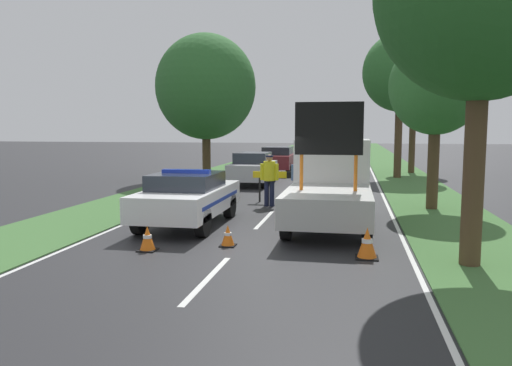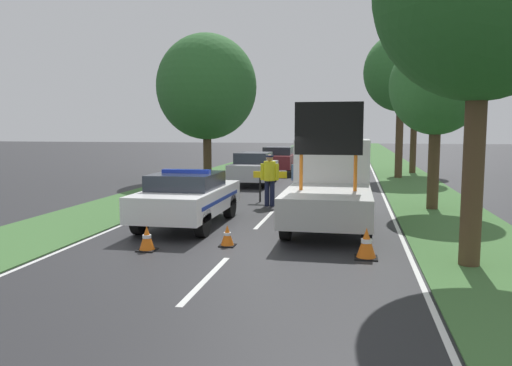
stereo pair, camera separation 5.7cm
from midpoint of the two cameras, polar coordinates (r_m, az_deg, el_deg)
name	(u,v)px [view 1 (the left image)]	position (r m, az deg, el deg)	size (l,w,h in m)	color
ground_plane	(246,239)	(12.28, -1.32, -6.46)	(160.00, 160.00, 0.00)	#28282B
lane_markings	(299,184)	(24.41, 4.84, -0.10)	(7.66, 58.69, 0.01)	silver
grass_verge_left	(229,169)	(32.79, -3.17, 1.56)	(3.03, 120.00, 0.03)	#427038
grass_verge_right	(399,172)	(31.95, 15.96, 1.20)	(3.03, 120.00, 0.03)	#427038
police_car	(188,197)	(14.00, -7.88, -1.60)	(1.93, 4.54, 1.58)	white
work_truck	(331,184)	(14.24, 8.41, -0.08)	(2.17, 5.39, 3.36)	white
road_barrier	(287,177)	(18.18, 3.44, 0.64)	(2.50, 0.08, 1.13)	black
police_officer	(269,176)	(17.30, 1.44, 0.85)	(0.65, 0.41, 1.80)	#191E38
pedestrian_civilian	(300,177)	(17.46, 4.95, 0.74)	(0.63, 0.40, 1.76)	brown
traffic_cone_near_police	(228,236)	(11.56, -3.38, -6.03)	(0.36, 0.36, 0.50)	black
traffic_cone_centre_front	(367,243)	(10.71, 12.43, -6.73)	(0.47, 0.47, 0.65)	black
traffic_cone_near_truck	(147,238)	(11.38, -12.44, -6.21)	(0.40, 0.40, 0.56)	black
queued_car_sedan_silver	(253,168)	(23.90, -0.40, 1.70)	(1.74, 4.16, 1.56)	#B2B2B7
queued_car_wagon_maroon	(278,160)	(29.81, 2.47, 2.70)	(1.84, 4.16, 1.61)	maroon
roadside_tree_near_left	(436,87)	(17.57, 19.81, 10.28)	(3.04, 3.04, 5.68)	#4C3823
roadside_tree_near_right	(414,86)	(31.58, 17.56, 10.54)	(3.11, 3.11, 6.91)	#4C3823
roadside_tree_mid_left	(206,87)	(26.46, -5.83, 10.85)	(5.19, 5.19, 7.57)	#4C3823
roadside_tree_far_left	(400,73)	(28.32, 16.10, 12.01)	(3.99, 3.99, 7.79)	#4C3823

